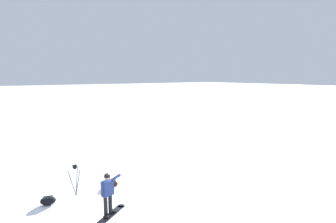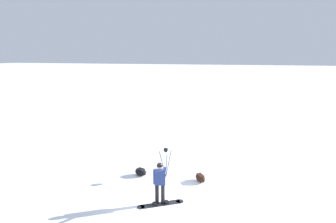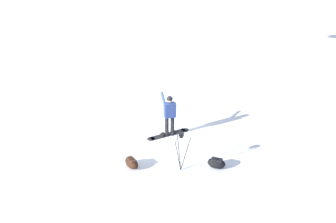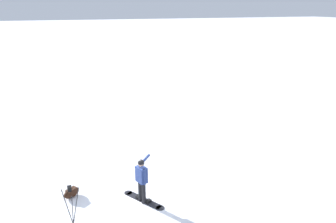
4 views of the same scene
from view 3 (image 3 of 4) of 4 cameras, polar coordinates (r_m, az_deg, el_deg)
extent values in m
plane|color=white|center=(14.08, -1.48, -3.75)|extent=(300.00, 300.00, 0.00)
cylinder|color=black|center=(13.90, -0.19, -2.33)|extent=(0.14, 0.14, 0.78)
cylinder|color=black|center=(13.95, 0.68, -2.22)|extent=(0.14, 0.14, 0.78)
cube|color=navy|center=(13.64, 0.25, 0.22)|extent=(0.37, 0.46, 0.55)
sphere|color=tan|center=(13.48, 0.26, 1.82)|extent=(0.21, 0.21, 0.21)
sphere|color=black|center=(13.47, 0.26, 1.94)|extent=(0.22, 0.22, 0.22)
cylinder|color=navy|center=(13.66, -0.74, 1.99)|extent=(0.51, 0.24, 0.39)
cylinder|color=navy|center=(13.67, 1.08, 0.28)|extent=(0.09, 0.09, 0.55)
cube|color=black|center=(14.16, 0.06, -3.53)|extent=(1.04, 1.42, 0.02)
cylinder|color=black|center=(13.85, -2.64, -4.24)|extent=(0.28, 0.28, 0.02)
cylinder|color=black|center=(14.50, 2.63, -2.85)|extent=(0.28, 0.28, 0.02)
cube|color=black|center=(14.04, -0.73, -3.56)|extent=(0.24, 0.23, 0.08)
cube|color=black|center=(14.23, 0.83, -3.15)|extent=(0.24, 0.23, 0.08)
ellipsoid|color=black|center=(12.16, -5.63, -7.90)|extent=(0.70, 0.64, 0.34)
cube|color=#402618|center=(12.10, -5.65, -7.42)|extent=(0.42, 0.38, 0.08)
cylinder|color=#262628|center=(11.78, 2.74, -6.53)|extent=(0.06, 0.32, 1.20)
cylinder|color=#262628|center=(11.88, 1.70, -6.22)|extent=(0.30, 0.16, 1.20)
cylinder|color=#262628|center=(11.66, 1.55, -6.85)|extent=(0.27, 0.22, 1.20)
cube|color=black|center=(11.45, 2.06, -3.88)|extent=(0.10, 0.10, 0.06)
cube|color=black|center=(11.41, 2.06, -3.53)|extent=(0.12, 0.16, 0.10)
ellipsoid|color=black|center=(12.19, 7.48, -7.91)|extent=(0.54, 0.67, 0.34)
cube|color=black|center=(12.13, 7.51, -7.44)|extent=(0.32, 0.40, 0.08)
camera|label=1|loc=(21.46, 11.66, 19.81)|focal=28.43mm
camera|label=2|loc=(22.08, -6.94, 21.19)|focal=30.51mm
camera|label=4|loc=(13.32, 46.57, 16.59)|focal=34.38mm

